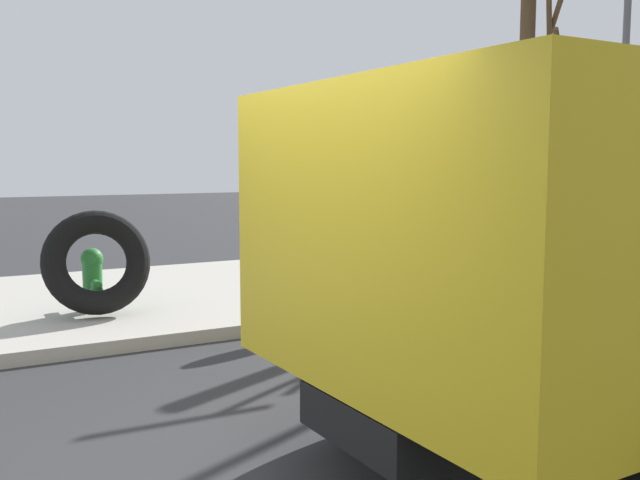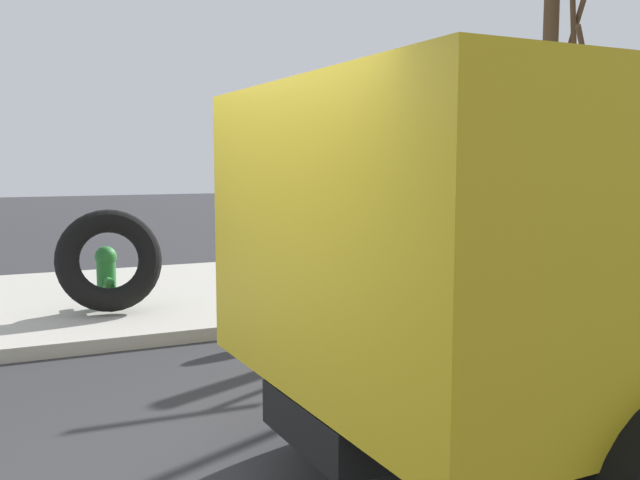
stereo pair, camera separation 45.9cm
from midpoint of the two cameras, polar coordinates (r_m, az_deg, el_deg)
name	(u,v)px [view 2 (the right image)]	position (r m, az deg, el deg)	size (l,w,h in m)	color
sidewalk_curb	(78,303)	(10.11, -17.82, -4.88)	(36.00, 5.00, 0.15)	#ADA89E
fire_hydrant	(106,275)	(9.20, -15.59, -2.79)	(0.27, 0.62, 0.79)	#2D8438
loose_tire	(109,260)	(8.88, -15.33, -1.59)	(1.27, 1.27, 0.29)	black
stop_sign	(388,194)	(9.29, 6.95, 3.72)	(0.76, 0.08, 2.05)	gray
bare_tree	(551,112)	(11.96, 19.29, 9.79)	(1.43, 1.05, 5.12)	#4C3823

